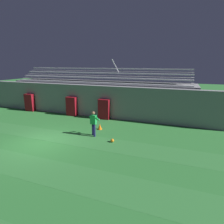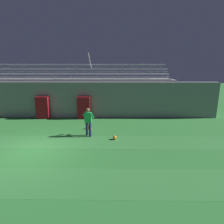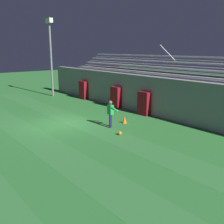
{
  "view_description": "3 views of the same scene",
  "coord_description": "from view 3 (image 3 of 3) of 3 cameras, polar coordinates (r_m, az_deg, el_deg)",
  "views": [
    {
      "loc": [
        7.7,
        -8.34,
        4.68
      ],
      "look_at": [
        3.76,
        2.15,
        1.75
      ],
      "focal_mm": 30.0,
      "sensor_mm": 36.0,
      "label": 1
    },
    {
      "loc": [
        4.0,
        -8.16,
        3.9
      ],
      "look_at": [
        3.83,
        3.14,
        1.2
      ],
      "focal_mm": 30.0,
      "sensor_mm": 36.0,
      "label": 2
    },
    {
      "loc": [
        14.64,
        -7.6,
        4.75
      ],
      "look_at": [
        2.89,
        1.91,
        1.08
      ],
      "focal_mm": 42.0,
      "sensor_mm": 36.0,
      "label": 3
    }
  ],
  "objects": [
    {
      "name": "traffic_cone",
      "position": [
        17.12,
        2.74,
        -1.73
      ],
      "size": [
        0.3,
        0.3,
        0.42
      ],
      "primitive_type": "cone",
      "color": "orange",
      "rests_on": "ground"
    },
    {
      "name": "turf_stripe_far",
      "position": [
        17.73,
        -7.71,
        -2.0
      ],
      "size": [
        28.0,
        1.8,
        0.01
      ],
      "primitive_type": "cube",
      "color": "#337A38",
      "rests_on": "ground"
    },
    {
      "name": "back_wall",
      "position": [
        20.6,
        4.87,
        4.25
      ],
      "size": [
        24.0,
        0.6,
        2.8
      ],
      "primitive_type": "cube",
      "color": "gray",
      "rests_on": "ground"
    },
    {
      "name": "padding_pillar_far_left",
      "position": [
        25.4,
        -6.26,
        4.77
      ],
      "size": [
        0.97,
        0.44,
        1.71
      ],
      "primitive_type": "cube",
      "color": "maroon",
      "rests_on": "ground"
    },
    {
      "name": "floodlight_pole",
      "position": [
        27.21,
        -13.24,
        13.5
      ],
      "size": [
        0.9,
        0.36,
        7.59
      ],
      "color": "slate",
      "rests_on": "ground"
    },
    {
      "name": "soccer_ball",
      "position": [
        14.8,
        1.7,
        -4.61
      ],
      "size": [
        0.22,
        0.22,
        0.22
      ],
      "primitive_type": "sphere",
      "color": "orange",
      "rests_on": "ground"
    },
    {
      "name": "padding_pillar_gate_right",
      "position": [
        19.2,
        6.97,
        1.86
      ],
      "size": [
        0.97,
        0.44,
        1.71
      ],
      "primitive_type": "cube",
      "color": "maroon",
      "rests_on": "ground"
    },
    {
      "name": "bleacher_stand",
      "position": [
        22.0,
        8.65,
        5.01
      ],
      "size": [
        18.0,
        3.35,
        5.03
      ],
      "color": "gray",
      "rests_on": "ground"
    },
    {
      "name": "ground_plane",
      "position": [
        17.17,
        -11.11,
        -2.67
      ],
      "size": [
        80.0,
        80.0,
        0.0
      ],
      "primitive_type": "plane",
      "color": "#2D7533"
    },
    {
      "name": "goalkeeper",
      "position": [
        16.04,
        -0.29,
        -0.03
      ],
      "size": [
        0.59,
        0.59,
        1.67
      ],
      "color": "#19194C",
      "rests_on": "ground"
    },
    {
      "name": "turf_stripe_mid",
      "position": [
        16.25,
        -18.62,
        -4.07
      ],
      "size": [
        28.0,
        1.8,
        0.01
      ],
      "primitive_type": "cube",
      "color": "#337A38",
      "rests_on": "ground"
    },
    {
      "name": "padding_pillar_gate_left",
      "position": [
        21.51,
        0.82,
        3.24
      ],
      "size": [
        0.97,
        0.44,
        1.71
      ],
      "primitive_type": "cube",
      "color": "maroon",
      "rests_on": "ground"
    }
  ]
}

